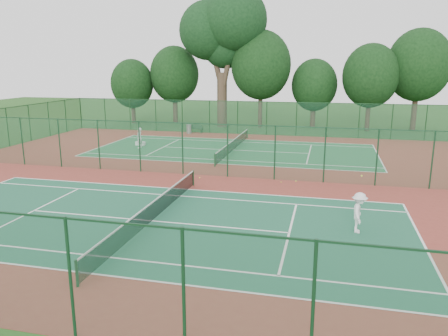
{
  "coord_description": "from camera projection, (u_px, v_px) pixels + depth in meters",
  "views": [
    {
      "loc": [
        7.8,
        -27.08,
        7.19
      ],
      "look_at": [
        2.3,
        -4.18,
        1.6
      ],
      "focal_mm": 35.0,
      "sensor_mm": 36.0,
      "label": 1
    }
  ],
  "objects": [
    {
      "name": "fence_divider",
      "position": [
        205.0,
        149.0,
        28.65
      ],
      "size": [
        40.0,
        0.09,
        3.5
      ],
      "color": "#1B522E",
      "rests_on": "ground"
    },
    {
      "name": "trash_bin",
      "position": [
        189.0,
        129.0,
        46.62
      ],
      "size": [
        0.65,
        0.65,
        0.95
      ],
      "primitive_type": "cylinder",
      "rotation": [
        0.0,
        0.0,
        -0.27
      ],
      "color": "gray",
      "rests_on": "red_pad"
    },
    {
      "name": "evergreen_row",
      "position": [
        265.0,
        127.0,
        51.88
      ],
      "size": [
        39.0,
        5.0,
        12.0
      ],
      "primitive_type": null,
      "color": "black",
      "rests_on": "ground"
    },
    {
      "name": "tennis_net_near",
      "position": [
        152.0,
        210.0,
        20.41
      ],
      "size": [
        0.1,
        12.9,
        0.97
      ],
      "color": "#153A1F",
      "rests_on": "ground"
    },
    {
      "name": "ground",
      "position": [
        205.0,
        175.0,
        29.06
      ],
      "size": [
        120.0,
        120.0,
        0.0
      ],
      "primitive_type": "plane",
      "color": "#1F4A17",
      "rests_on": "ground"
    },
    {
      "name": "player_near",
      "position": [
        359.0,
        213.0,
        18.97
      ],
      "size": [
        0.74,
        1.2,
        1.8
      ],
      "primitive_type": "imported",
      "rotation": [
        0.0,
        0.0,
        1.51
      ],
      "color": "white",
      "rests_on": "court_near"
    },
    {
      "name": "stray_ball_c",
      "position": [
        200.0,
        178.0,
        28.3
      ],
      "size": [
        0.08,
        0.08,
        0.08
      ],
      "primitive_type": "sphere",
      "color": "#EAF238",
      "rests_on": "red_pad"
    },
    {
      "name": "fence_north",
      "position": [
        252.0,
        118.0,
        45.68
      ],
      "size": [
        40.0,
        0.09,
        3.5
      ],
      "color": "#194C33",
      "rests_on": "ground"
    },
    {
      "name": "big_tree",
      "position": [
        223.0,
        29.0,
        49.37
      ],
      "size": [
        10.17,
        7.45,
        15.63
      ],
      "color": "#3E2E22",
      "rests_on": "ground"
    },
    {
      "name": "court_near",
      "position": [
        153.0,
        221.0,
        20.54
      ],
      "size": [
        23.77,
        10.97,
        0.01
      ],
      "primitive_type": "cube",
      "color": "#1C583D",
      "rests_on": "red_pad"
    },
    {
      "name": "fence_south",
      "position": [
        19.0,
        274.0,
        11.62
      ],
      "size": [
        40.0,
        0.09,
        3.5
      ],
      "color": "#17462C",
      "rests_on": "ground"
    },
    {
      "name": "bench",
      "position": [
        196.0,
        129.0,
        46.89
      ],
      "size": [
        1.52,
        0.51,
        0.93
      ],
      "rotation": [
        0.0,
        0.0,
        0.05
      ],
      "color": "black",
      "rests_on": "red_pad"
    },
    {
      "name": "player_far",
      "position": [
        139.0,
        138.0,
        38.33
      ],
      "size": [
        0.47,
        0.68,
        1.8
      ],
      "primitive_type": "imported",
      "rotation": [
        0.0,
        0.0,
        -1.64
      ],
      "color": "white",
      "rests_on": "court_far"
    },
    {
      "name": "court_far",
      "position": [
        234.0,
        150.0,
        37.57
      ],
      "size": [
        23.77,
        10.97,
        0.01
      ],
      "primitive_type": "cube",
      "color": "#1F6437",
      "rests_on": "red_pad"
    },
    {
      "name": "stray_ball_b",
      "position": [
        281.0,
        182.0,
        27.25
      ],
      "size": [
        0.06,
        0.06,
        0.06
      ],
      "primitive_type": "sphere",
      "color": "#BDD431",
      "rests_on": "red_pad"
    },
    {
      "name": "kit_bag",
      "position": [
        140.0,
        143.0,
        39.79
      ],
      "size": [
        0.91,
        0.37,
        0.34
      ],
      "primitive_type": "cube",
      "rotation": [
        0.0,
        0.0,
        -0.03
      ],
      "color": "silver",
      "rests_on": "red_pad"
    },
    {
      "name": "stray_ball_a",
      "position": [
        296.0,
        181.0,
        27.44
      ],
      "size": [
        0.08,
        0.08,
        0.08
      ],
      "primitive_type": "sphere",
      "color": "#CFED37",
      "rests_on": "red_pad"
    },
    {
      "name": "red_pad",
      "position": [
        205.0,
        175.0,
        29.05
      ],
      "size": [
        40.0,
        36.0,
        0.01
      ],
      "primitive_type": "cube",
      "color": "maroon",
      "rests_on": "ground"
    },
    {
      "name": "tennis_net_far",
      "position": [
        234.0,
        144.0,
        37.44
      ],
      "size": [
        0.1,
        12.9,
        0.97
      ],
      "color": "#163D1F",
      "rests_on": "ground"
    }
  ]
}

